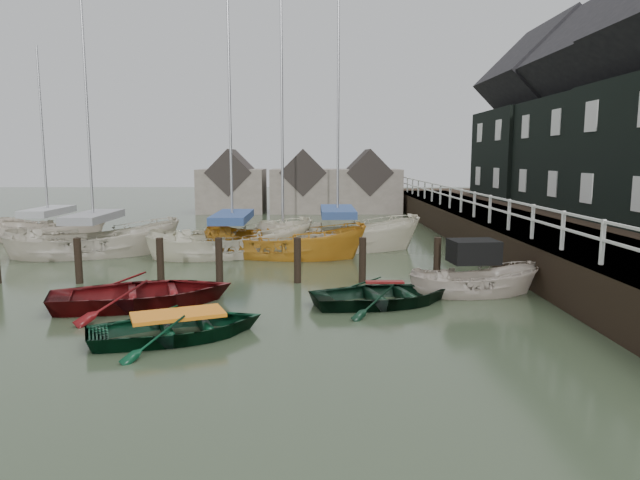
{
  "coord_description": "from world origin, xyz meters",
  "views": [
    {
      "loc": [
        1.69,
        -14.21,
        3.84
      ],
      "look_at": [
        1.89,
        2.52,
        1.4
      ],
      "focal_mm": 32.0,
      "sensor_mm": 36.0,
      "label": 1
    }
  ],
  "objects_px": {
    "motorboat": "(474,290)",
    "sailboat_a": "(95,253)",
    "sailboat_c": "(283,256)",
    "rowboat_red": "(144,306)",
    "rowboat_green": "(179,338)",
    "rowboat_dkgreen": "(384,304)",
    "sailboat_d": "(337,247)",
    "sailboat_e": "(50,241)",
    "sailboat_b": "(233,254)"
  },
  "relations": [
    {
      "from": "sailboat_e",
      "to": "rowboat_green",
      "type": "bearing_deg",
      "value": -129.42
    },
    {
      "from": "rowboat_dkgreen",
      "to": "sailboat_b",
      "type": "relative_size",
      "value": 0.35
    },
    {
      "from": "rowboat_green",
      "to": "sailboat_e",
      "type": "bearing_deg",
      "value": 11.19
    },
    {
      "from": "sailboat_c",
      "to": "rowboat_dkgreen",
      "type": "bearing_deg",
      "value": -144.63
    },
    {
      "from": "rowboat_red",
      "to": "rowboat_green",
      "type": "relative_size",
      "value": 1.24
    },
    {
      "from": "rowboat_red",
      "to": "sailboat_c",
      "type": "height_order",
      "value": "sailboat_c"
    },
    {
      "from": "rowboat_red",
      "to": "rowboat_dkgreen",
      "type": "relative_size",
      "value": 1.19
    },
    {
      "from": "sailboat_b",
      "to": "sailboat_c",
      "type": "height_order",
      "value": "sailboat_c"
    },
    {
      "from": "rowboat_red",
      "to": "sailboat_b",
      "type": "height_order",
      "value": "sailboat_b"
    },
    {
      "from": "motorboat",
      "to": "sailboat_c",
      "type": "height_order",
      "value": "sailboat_c"
    },
    {
      "from": "rowboat_red",
      "to": "sailboat_e",
      "type": "distance_m",
      "value": 13.51
    },
    {
      "from": "motorboat",
      "to": "sailboat_a",
      "type": "bearing_deg",
      "value": 57.47
    },
    {
      "from": "sailboat_d",
      "to": "sailboat_e",
      "type": "xyz_separation_m",
      "value": [
        -12.99,
        2.02,
        -0.0
      ]
    },
    {
      "from": "rowboat_green",
      "to": "sailboat_c",
      "type": "xyz_separation_m",
      "value": [
        1.71,
        10.13,
        0.01
      ]
    },
    {
      "from": "rowboat_green",
      "to": "sailboat_c",
      "type": "relative_size",
      "value": 0.32
    },
    {
      "from": "sailboat_a",
      "to": "sailboat_c",
      "type": "xyz_separation_m",
      "value": [
        7.46,
        -0.39,
        -0.05
      ]
    },
    {
      "from": "rowboat_red",
      "to": "sailboat_a",
      "type": "bearing_deg",
      "value": 10.18
    },
    {
      "from": "motorboat",
      "to": "sailboat_d",
      "type": "xyz_separation_m",
      "value": [
        -3.51,
        8.07,
        -0.05
      ]
    },
    {
      "from": "rowboat_red",
      "to": "rowboat_green",
      "type": "bearing_deg",
      "value": -168.68
    },
    {
      "from": "rowboat_green",
      "to": "sailboat_d",
      "type": "bearing_deg",
      "value": -40.17
    },
    {
      "from": "rowboat_green",
      "to": "rowboat_dkgreen",
      "type": "height_order",
      "value": "rowboat_dkgreen"
    },
    {
      "from": "sailboat_a",
      "to": "sailboat_d",
      "type": "bearing_deg",
      "value": -100.16
    },
    {
      "from": "sailboat_b",
      "to": "sailboat_c",
      "type": "xyz_separation_m",
      "value": [
        1.99,
        -0.24,
        -0.05
      ]
    },
    {
      "from": "sailboat_a",
      "to": "sailboat_b",
      "type": "relative_size",
      "value": 1.05
    },
    {
      "from": "sailboat_d",
      "to": "rowboat_green",
      "type": "bearing_deg",
      "value": 162.82
    },
    {
      "from": "rowboat_red",
      "to": "sailboat_d",
      "type": "xyz_separation_m",
      "value": [
        5.43,
        9.19,
        0.06
      ]
    },
    {
      "from": "rowboat_green",
      "to": "sailboat_a",
      "type": "distance_m",
      "value": 11.98
    },
    {
      "from": "sailboat_c",
      "to": "sailboat_e",
      "type": "xyz_separation_m",
      "value": [
        -10.79,
        3.78,
        0.05
      ]
    },
    {
      "from": "motorboat",
      "to": "sailboat_a",
      "type": "xyz_separation_m",
      "value": [
        -13.16,
        6.7,
        -0.06
      ]
    },
    {
      "from": "sailboat_b",
      "to": "sailboat_a",
      "type": "bearing_deg",
      "value": 69.61
    },
    {
      "from": "rowboat_red",
      "to": "sailboat_d",
      "type": "distance_m",
      "value": 10.67
    },
    {
      "from": "motorboat",
      "to": "sailboat_d",
      "type": "height_order",
      "value": "sailboat_d"
    },
    {
      "from": "motorboat",
      "to": "sailboat_c",
      "type": "distance_m",
      "value": 8.51
    },
    {
      "from": "motorboat",
      "to": "rowboat_red",
      "type": "bearing_deg",
      "value": 91.56
    },
    {
      "from": "sailboat_a",
      "to": "motorboat",
      "type": "bearing_deg",
      "value": -135.24
    },
    {
      "from": "sailboat_d",
      "to": "motorboat",
      "type": "bearing_deg",
      "value": -155.5
    },
    {
      "from": "rowboat_green",
      "to": "rowboat_dkgreen",
      "type": "relative_size",
      "value": 0.96
    },
    {
      "from": "sailboat_e",
      "to": "sailboat_d",
      "type": "bearing_deg",
      "value": -81.4
    },
    {
      "from": "sailboat_c",
      "to": "sailboat_d",
      "type": "height_order",
      "value": "sailboat_d"
    },
    {
      "from": "rowboat_dkgreen",
      "to": "sailboat_a",
      "type": "xyz_separation_m",
      "value": [
        -10.5,
        7.75,
        0.06
      ]
    },
    {
      "from": "sailboat_d",
      "to": "rowboat_dkgreen",
      "type": "bearing_deg",
      "value": -173.65
    },
    {
      "from": "rowboat_dkgreen",
      "to": "motorboat",
      "type": "height_order",
      "value": "motorboat"
    },
    {
      "from": "rowboat_dkgreen",
      "to": "motorboat",
      "type": "bearing_deg",
      "value": -82.81
    },
    {
      "from": "rowboat_red",
      "to": "sailboat_b",
      "type": "bearing_deg",
      "value": -27.42
    },
    {
      "from": "sailboat_d",
      "to": "rowboat_red",
      "type": "bearing_deg",
      "value": 150.42
    },
    {
      "from": "sailboat_c",
      "to": "sailboat_b",
      "type": "bearing_deg",
      "value": 95.93
    },
    {
      "from": "sailboat_a",
      "to": "sailboat_c",
      "type": "height_order",
      "value": "sailboat_c"
    },
    {
      "from": "rowboat_dkgreen",
      "to": "sailboat_a",
      "type": "relative_size",
      "value": 0.34
    },
    {
      "from": "rowboat_dkgreen",
      "to": "sailboat_c",
      "type": "bearing_deg",
      "value": 8.05
    },
    {
      "from": "sailboat_a",
      "to": "rowboat_green",
      "type": "bearing_deg",
      "value": -169.6
    }
  ]
}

